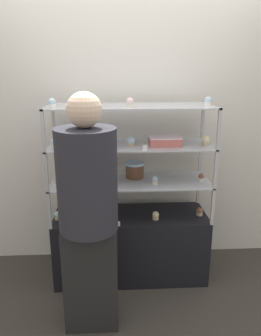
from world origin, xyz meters
TOP-DOWN VIEW (x-y plane):
  - ground_plane at (0.00, 0.00)m, footprint 20.00×20.00m
  - back_wall at (0.00, 0.39)m, footprint 8.00×0.05m
  - display_base at (0.00, 0.00)m, footprint 1.32×0.48m
  - display_riser_lower at (0.00, 0.00)m, footprint 1.32×0.48m
  - display_riser_middle at (0.00, 0.00)m, footprint 1.32×0.48m
  - display_riser_upper at (0.00, 0.00)m, footprint 1.32×0.48m
  - layer_cake_centerpiece at (0.04, 0.08)m, footprint 0.16×0.16m
  - sheet_cake_frosted at (0.27, -0.05)m, footprint 0.26×0.18m
  - cupcake_0 at (-0.61, -0.06)m, footprint 0.06×0.06m
  - cupcake_1 at (-0.20, -0.08)m, footprint 0.06×0.06m
  - cupcake_2 at (0.21, -0.11)m, footprint 0.06×0.06m
  - cupcake_3 at (0.59, -0.05)m, footprint 0.06×0.06m
  - price_tag_0 at (-0.11, -0.22)m, footprint 0.04×0.00m
  - cupcake_4 at (-0.59, -0.11)m, footprint 0.05×0.05m
  - cupcake_5 at (-0.20, -0.12)m, footprint 0.05×0.05m
  - cupcake_6 at (0.19, -0.09)m, footprint 0.05×0.05m
  - cupcake_7 at (0.59, -0.04)m, footprint 0.05×0.05m
  - price_tag_1 at (-0.14, -0.22)m, footprint 0.04×0.00m
  - cupcake_8 at (-0.60, -0.07)m, footprint 0.07×0.07m
  - cupcake_9 at (0.00, -0.06)m, footprint 0.07×0.07m
  - cupcake_10 at (0.60, -0.06)m, footprint 0.07×0.07m
  - price_tag_2 at (0.10, -0.22)m, footprint 0.04×0.00m
  - cupcake_11 at (-0.59, -0.11)m, footprint 0.05×0.05m
  - cupcake_12 at (-0.01, -0.10)m, footprint 0.05×0.05m
  - cupcake_13 at (0.60, -0.05)m, footprint 0.05×0.05m
  - price_tag_3 at (-0.30, -0.22)m, footprint 0.04×0.00m
  - donut_glazed at (-0.33, 0.07)m, footprint 0.12×0.12m
  - customer_figure at (-0.31, -0.60)m, footprint 0.39×0.39m

SIDE VIEW (x-z plane):
  - ground_plane at x=0.00m, z-range 0.00..0.00m
  - display_base at x=0.00m, z-range 0.00..0.59m
  - price_tag_0 at x=-0.11m, z-range 0.59..0.64m
  - cupcake_0 at x=-0.61m, z-range 0.59..0.66m
  - cupcake_1 at x=-0.20m, z-range 0.59..0.66m
  - cupcake_2 at x=0.21m, z-range 0.59..0.66m
  - cupcake_3 at x=0.59m, z-range 0.59..0.66m
  - display_riser_lower at x=0.00m, z-range 0.73..1.04m
  - customer_figure at x=-0.31m, z-range 0.06..1.74m
  - price_tag_1 at x=-0.14m, z-range 0.91..0.95m
  - cupcake_4 at x=-0.59m, z-range 0.90..0.97m
  - cupcake_5 at x=-0.20m, z-range 0.90..0.97m
  - cupcake_6 at x=0.19m, z-range 0.90..0.97m
  - cupcake_7 at x=0.59m, z-range 0.90..0.97m
  - layer_cake_centerpiece at x=0.04m, z-range 0.91..1.04m
  - display_riser_middle at x=0.00m, z-range 1.04..1.36m
  - price_tag_2 at x=0.10m, z-range 1.22..1.26m
  - cupcake_8 at x=-0.60m, z-range 1.22..1.29m
  - cupcake_9 at x=0.00m, z-range 1.22..1.29m
  - cupcake_10 at x=0.60m, z-range 1.22..1.29m
  - sheet_cake_frosted at x=0.27m, z-range 1.22..1.29m
  - back_wall at x=0.00m, z-range 0.00..2.60m
  - display_riser_upper at x=0.00m, z-range 1.36..1.67m
  - donut_glazed at x=-0.33m, z-range 1.53..1.57m
  - price_tag_3 at x=-0.30m, z-range 1.53..1.57m
  - cupcake_11 at x=-0.59m, z-range 1.53..1.60m
  - cupcake_12 at x=-0.01m, z-range 1.53..1.60m
  - cupcake_13 at x=0.60m, z-range 1.53..1.60m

